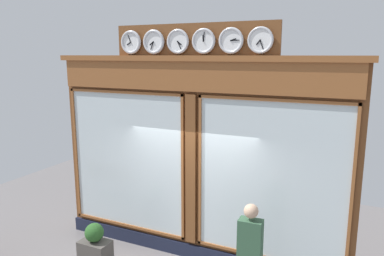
% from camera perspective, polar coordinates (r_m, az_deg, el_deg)
% --- Properties ---
extents(shop_facade, '(5.83, 0.42, 4.39)m').
position_cam_1_polar(shop_facade, '(6.90, 0.44, -4.60)').
color(shop_facade, brown).
rests_on(shop_facade, ground_plane).
extents(pedestrian, '(0.37, 0.23, 1.69)m').
position_cam_1_polar(pedestrian, '(5.97, 8.93, -18.30)').
color(pedestrian, '#1C2F21').
rests_on(pedestrian, ground_plane).
extents(planter_box, '(0.56, 0.36, 0.54)m').
position_cam_1_polar(planter_box, '(7.33, -14.70, -18.46)').
color(planter_box, '#4C4742').
rests_on(planter_box, ground_plane).
extents(planter_shrub, '(0.34, 0.34, 0.34)m').
position_cam_1_polar(planter_shrub, '(7.12, -14.88, -15.36)').
color(planter_shrub, '#285623').
rests_on(planter_shrub, planter_box).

